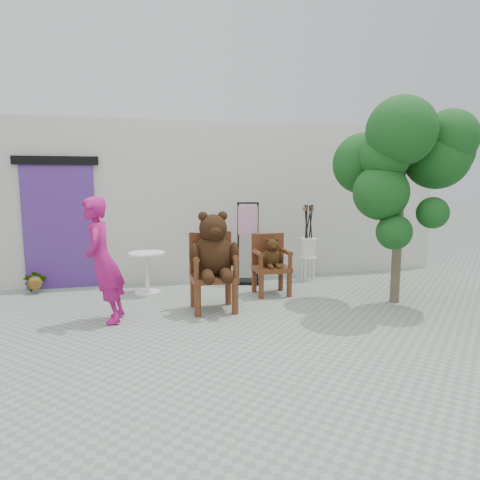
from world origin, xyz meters
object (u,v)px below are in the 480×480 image
at_px(chair_big, 213,256).
at_px(person, 103,261).
at_px(tree, 409,158).
at_px(cafe_table, 147,268).
at_px(chair_small, 271,259).
at_px(stool_bucket, 308,247).
at_px(display_stand, 248,252).

bearing_deg(chair_big, person, -173.23).
bearing_deg(tree, cafe_table, 156.30).
height_order(chair_small, cafe_table, chair_small).
bearing_deg(stool_bucket, cafe_table, -174.84).
bearing_deg(display_stand, cafe_table, -153.08).
xyz_separation_m(chair_small, display_stand, (-0.19, 0.81, -0.01)).
distance_m(cafe_table, display_stand, 1.87).
bearing_deg(chair_small, stool_bucket, 38.51).
bearing_deg(chair_small, chair_big, -148.04).
xyz_separation_m(chair_small, person, (-2.63, -0.87, 0.25)).
bearing_deg(chair_big, tree, -9.03).
relative_size(chair_big, tree, 0.48).
relative_size(chair_big, display_stand, 0.97).
xyz_separation_m(stool_bucket, tree, (0.75, -1.93, 1.60)).
bearing_deg(cafe_table, chair_small, -14.36).
xyz_separation_m(cafe_table, stool_bucket, (3.03, 0.27, 0.20)).
height_order(person, display_stand, person).
bearing_deg(cafe_table, person, -113.32).
height_order(chair_big, display_stand, display_stand).
height_order(display_stand, stool_bucket, display_stand).
distance_m(chair_small, cafe_table, 2.10).
bearing_deg(display_stand, stool_bucket, 17.53).
distance_m(cafe_table, stool_bucket, 3.05).
relative_size(cafe_table, tree, 0.23).
relative_size(cafe_table, display_stand, 0.47).
bearing_deg(chair_small, person, -161.74).
bearing_deg(stool_bucket, person, -155.39).
distance_m(chair_big, chair_small, 1.32).
bearing_deg(tree, chair_small, 146.91).
distance_m(chair_small, stool_bucket, 1.28).
xyz_separation_m(cafe_table, display_stand, (1.84, 0.29, 0.14)).
bearing_deg(chair_big, display_stand, 58.67).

